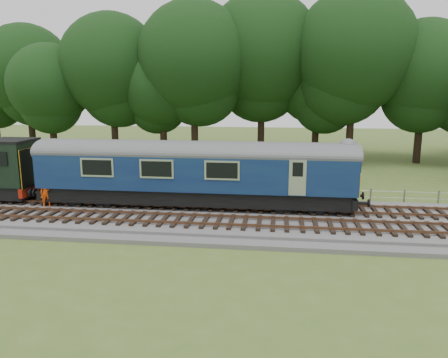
# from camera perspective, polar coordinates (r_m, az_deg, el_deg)

# --- Properties ---
(ground) EXTENTS (120.00, 120.00, 0.00)m
(ground) POSITION_cam_1_polar(r_m,az_deg,el_deg) (23.91, 1.43, -5.42)
(ground) COLOR #456224
(ground) RESTS_ON ground
(ballast) EXTENTS (70.00, 7.00, 0.35)m
(ballast) POSITION_cam_1_polar(r_m,az_deg,el_deg) (23.86, 1.43, -5.02)
(ballast) COLOR #4C4C4F
(ballast) RESTS_ON ground
(track_north) EXTENTS (67.20, 2.40, 0.21)m
(track_north) POSITION_cam_1_polar(r_m,az_deg,el_deg) (25.13, 1.77, -3.59)
(track_north) COLOR black
(track_north) RESTS_ON ballast
(track_south) EXTENTS (67.20, 2.40, 0.21)m
(track_south) POSITION_cam_1_polar(r_m,az_deg,el_deg) (22.26, 1.01, -5.60)
(track_south) COLOR black
(track_south) RESTS_ON ballast
(fence) EXTENTS (64.00, 0.12, 1.00)m
(fence) POSITION_cam_1_polar(r_m,az_deg,el_deg) (28.22, 2.38, -2.76)
(fence) COLOR #6B6054
(fence) RESTS_ON ground
(tree_line) EXTENTS (70.00, 8.00, 18.00)m
(tree_line) POSITION_cam_1_polar(r_m,az_deg,el_deg) (45.34, 4.32, 2.71)
(tree_line) COLOR black
(tree_line) RESTS_ON ground
(dmu_railcar) EXTENTS (18.05, 2.86, 3.88)m
(dmu_railcar) POSITION_cam_1_polar(r_m,az_deg,el_deg) (25.01, -3.91, 1.46)
(dmu_railcar) COLOR black
(dmu_railcar) RESTS_ON ground
(worker) EXTENTS (0.74, 0.66, 1.71)m
(worker) POSITION_cam_1_polar(r_m,az_deg,el_deg) (27.12, -22.23, -1.60)
(worker) COLOR #FF500D
(worker) RESTS_ON ballast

